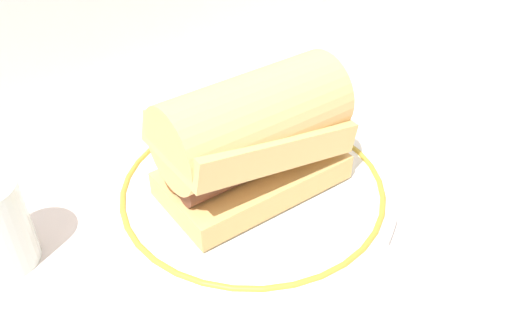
# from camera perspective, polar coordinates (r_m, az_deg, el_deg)

# --- Properties ---
(ground_plane) EXTENTS (1.50, 1.50, 0.00)m
(ground_plane) POSITION_cam_1_polar(r_m,az_deg,el_deg) (0.55, 1.66, -5.46)
(ground_plane) COLOR silver
(plate) EXTENTS (0.29, 0.29, 0.01)m
(plate) POSITION_cam_1_polar(r_m,az_deg,el_deg) (0.56, -0.00, -3.01)
(plate) COLOR white
(plate) RESTS_ON ground_plane
(sausage_sandwich) EXTENTS (0.18, 0.10, 0.12)m
(sausage_sandwich) POSITION_cam_1_polar(r_m,az_deg,el_deg) (0.52, -0.00, 2.68)
(sausage_sandwich) COLOR #E0AE67
(sausage_sandwich) RESTS_ON plate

